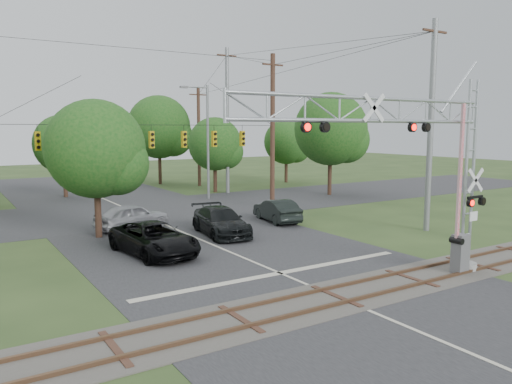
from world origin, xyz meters
TOP-DOWN VIEW (x-y plane):
  - ground at (0.00, 0.00)m, footprint 160.00×160.00m
  - road_main at (0.00, 10.00)m, footprint 14.00×90.00m
  - road_cross at (0.00, 24.00)m, footprint 90.00×12.00m
  - railroad_track at (0.00, 2.00)m, footprint 90.00×3.20m
  - crossing_gantry at (3.42, 1.63)m, footprint 12.25×1.03m
  - traffic_signal_span at (0.88, 20.00)m, footprint 19.34×0.36m
  - pickup_black at (-3.26, 11.36)m, footprint 3.20×5.85m
  - car_dark at (1.60, 13.65)m, footprint 2.93×5.64m
  - sedan_silver at (-2.13, 17.92)m, footprint 4.91×3.08m
  - suv_dark at (6.63, 15.27)m, footprint 2.29×4.67m
  - streetlight at (7.55, 27.20)m, footprint 2.58×0.27m
  - utility_poles at (3.07, 23.18)m, footprint 25.59×28.67m
  - treeline at (-0.74, 32.64)m, footprint 53.01×29.73m

SIDE VIEW (x-z plane):
  - ground at x=0.00m, z-range 0.00..0.00m
  - road_main at x=0.00m, z-range 0.00..0.02m
  - road_cross at x=0.00m, z-range 0.00..0.02m
  - railroad_track at x=0.00m, z-range -0.05..0.11m
  - suv_dark at x=6.63m, z-range 0.00..1.47m
  - pickup_black at x=-3.26m, z-range 0.00..1.55m
  - sedan_silver at x=-2.13m, z-range 0.00..1.56m
  - car_dark at x=1.60m, z-range 0.00..1.56m
  - crossing_gantry at x=3.42m, z-range 0.97..9.00m
  - streetlight at x=7.55m, z-range 0.57..10.24m
  - treeline at x=-0.74m, z-range 0.73..10.39m
  - traffic_signal_span at x=0.88m, z-range -0.09..11.41m
  - utility_poles at x=3.07m, z-range -0.71..12.61m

